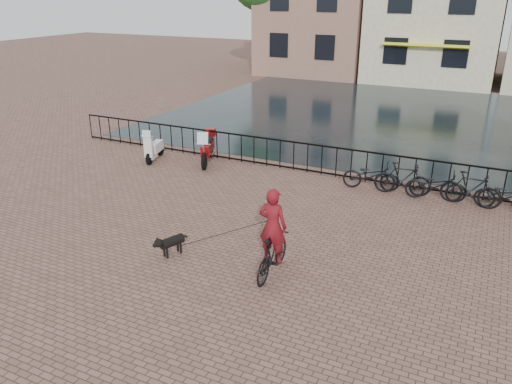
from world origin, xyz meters
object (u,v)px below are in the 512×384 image
at_px(dog, 172,244).
at_px(motorcycle, 208,144).
at_px(cyclist, 273,238).
at_px(scooter, 154,143).

bearing_deg(dog, motorcycle, 135.77).
bearing_deg(motorcycle, dog, -87.07).
height_order(cyclist, scooter, cyclist).
bearing_deg(motorcycle, scooter, 175.40).
xyz_separation_m(dog, scooter, (-4.60, 5.56, 0.37)).
xyz_separation_m(cyclist, motorcycle, (-5.14, 5.89, -0.20)).
height_order(dog, motorcycle, motorcycle).
bearing_deg(scooter, cyclist, -52.20).
bearing_deg(scooter, dog, -65.45).
xyz_separation_m(dog, motorcycle, (-2.70, 6.11, 0.41)).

